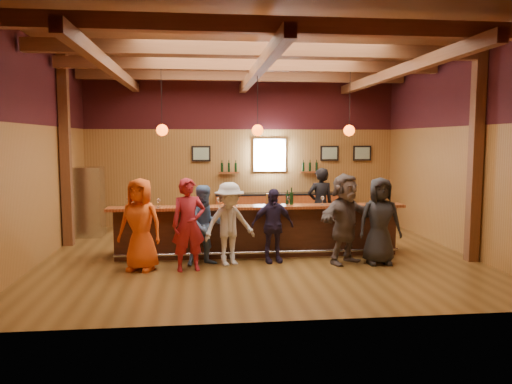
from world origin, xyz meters
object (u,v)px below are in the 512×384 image
Objects in this scene: bar_counter at (257,230)px; customer_white at (229,224)px; back_bar_cabinet at (284,209)px; customer_dark at (380,221)px; customer_orange at (140,224)px; bottle_a at (291,198)px; customer_denim at (205,225)px; ice_bucket at (271,199)px; bartender at (320,204)px; customer_brown at (345,219)px; stainless_fridge at (89,202)px; customer_navy at (272,226)px; customer_redvest at (189,225)px.

bar_counter is 1.20m from customer_white.
customer_dark reaches higher than back_bar_cabinet.
bottle_a is at bearing 35.22° from customer_orange.
customer_orange is at bearing -177.76° from customer_dark.
ice_bucket is (1.41, 0.61, 0.43)m from customer_denim.
customer_white is 3.23m from bartender.
customer_dark is 0.97× the size of bartender.
customer_denim is 0.88× the size of customer_brown.
customer_denim reaches higher than back_bar_cabinet.
customer_white is at bearing 143.44° from customer_brown.
customer_brown reaches higher than customer_white.
back_bar_cabinet is 2.18× the size of customer_brown.
customer_denim is 3.50m from customer_dark.
customer_brown is at bearing 81.53° from bartender.
customer_orange is at bearing 22.95° from bartender.
stainless_fridge is 5.43m from customer_navy.
customer_navy is (2.60, 0.34, -0.13)m from customer_orange.
stainless_fridge is 1.12× the size of customer_denim.
customer_white is at bearing -152.55° from bottle_a.
stainless_fridge is 5.53m from bottle_a.
back_bar_cabinet is at bearing 44.57° from customer_denim.
customer_brown reaches higher than bottle_a.
ice_bucket is (-2.07, 0.91, 0.36)m from customer_dark.
customer_dark reaches higher than customer_navy.
customer_denim is (2.97, -3.33, -0.10)m from stainless_fridge.
customer_orange reaches higher than back_bar_cabinet.
bottle_a is (0.44, 0.04, 0.02)m from ice_bucket.
back_bar_cabinet is 5.43m from stainless_fridge.
back_bar_cabinet is 2.49× the size of customer_denim.
stainless_fridge is 6.76m from customer_brown.
bar_counter is at bearing 155.82° from customer_dark.
customer_white is at bearing 179.49° from customer_navy.
back_bar_cabinet is at bearing 61.78° from customer_brown.
customer_orange is at bearing -127.08° from back_bar_cabinet.
customer_white is 6.71× the size of ice_bucket.
customer_orange is 4.73m from customer_dark.
ice_bucket is at bearing -45.56° from bar_counter.
customer_navy is at bearing 172.84° from customer_dark.
bartender is (0.04, 2.29, -0.01)m from customer_brown.
customer_denim is 3.55m from bartender.
bottle_a is (1.85, 0.65, 0.45)m from customer_denim.
bottle_a is at bearing 152.46° from customer_dark.
customer_navy is (1.68, 0.47, -0.13)m from customer_redvest.
bartender is 2.11m from ice_bucket.
customer_denim is at bearing 177.64° from customer_dark.
customer_brown reaches higher than customer_denim.
bottle_a is (0.71, -0.23, 0.73)m from bar_counter.
bartender is at bearing 46.44° from ice_bucket.
customer_brown reaches higher than customer_redvest.
back_bar_cabinet is at bearing 71.61° from customer_orange.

